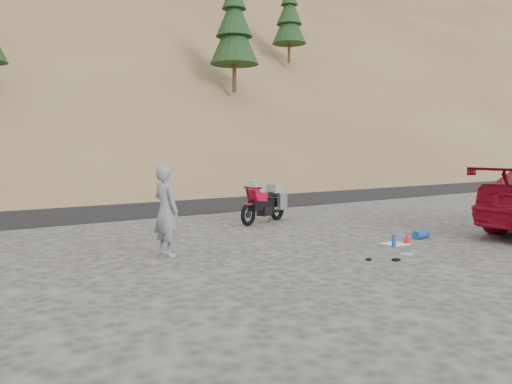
# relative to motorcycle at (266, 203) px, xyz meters

# --- Properties ---
(ground) EXTENTS (140.00, 140.00, 0.00)m
(ground) POSITION_rel_motorcycle_xyz_m (-1.61, -3.08, -0.52)
(ground) COLOR #42403D
(ground) RESTS_ON ground
(road) EXTENTS (120.00, 7.00, 0.05)m
(road) POSITION_rel_motorcycle_xyz_m (-1.61, 5.92, -0.52)
(road) COLOR black
(road) RESTS_ON ground
(motorcycle) EXTENTS (1.93, 1.01, 1.21)m
(motorcycle) POSITION_rel_motorcycle_xyz_m (0.00, 0.00, 0.00)
(motorcycle) COLOR black
(motorcycle) RESTS_ON ground
(man) EXTENTS (0.50, 0.68, 1.69)m
(man) POSITION_rel_motorcycle_xyz_m (-4.01, -2.49, -0.52)
(man) COLOR gray
(man) RESTS_ON ground
(gear_white_cloth) EXTENTS (0.49, 0.44, 0.02)m
(gear_white_cloth) POSITION_rel_motorcycle_xyz_m (0.40, -4.10, -0.51)
(gear_white_cloth) COLOR white
(gear_white_cloth) RESTS_ON ground
(gear_blue_mat) EXTENTS (0.48, 0.24, 0.18)m
(gear_blue_mat) POSITION_rel_motorcycle_xyz_m (1.42, -3.97, -0.42)
(gear_blue_mat) COLOR #184593
(gear_blue_mat) RESTS_ON ground
(gear_bottle) EXTENTS (0.10, 0.10, 0.25)m
(gear_bottle) POSITION_rel_motorcycle_xyz_m (0.15, -4.29, -0.39)
(gear_bottle) COLOR #184593
(gear_bottle) RESTS_ON ground
(gear_funnel) EXTENTS (0.17, 0.17, 0.20)m
(gear_funnel) POSITION_rel_motorcycle_xyz_m (0.65, -4.21, -0.42)
(gear_funnel) COLOR red
(gear_funnel) RESTS_ON ground
(gear_glove_a) EXTENTS (0.15, 0.12, 0.04)m
(gear_glove_a) POSITION_rel_motorcycle_xyz_m (-0.81, -5.16, -0.50)
(gear_glove_a) COLOR black
(gear_glove_a) RESTS_ON ground
(gear_glove_b) EXTENTS (0.13, 0.12, 0.03)m
(gear_glove_b) POSITION_rel_motorcycle_xyz_m (-1.19, -4.86, -0.50)
(gear_glove_b) COLOR black
(gear_glove_b) RESTS_ON ground
(gear_blue_cloth) EXTENTS (0.33, 0.29, 0.01)m
(gear_blue_cloth) POSITION_rel_motorcycle_xyz_m (-0.22, -4.91, -0.51)
(gear_blue_cloth) COLOR #7D97C1
(gear_blue_cloth) RESTS_ON ground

